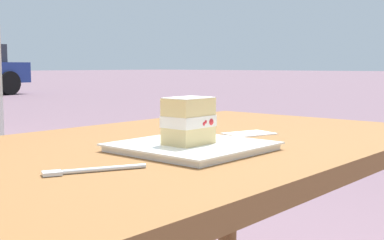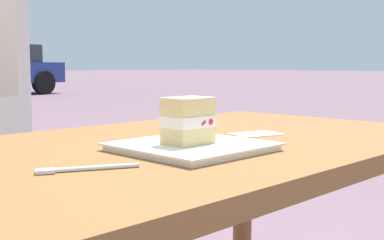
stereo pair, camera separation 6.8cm
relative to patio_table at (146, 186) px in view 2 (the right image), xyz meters
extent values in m
cylinder|color=brown|center=(0.75, 0.34, -0.27)|extent=(0.07, 0.07, 0.64)
cube|color=brown|center=(0.00, 0.00, 0.07)|extent=(1.63, 0.81, 0.04)
cube|color=white|center=(0.04, -0.11, 0.09)|extent=(0.26, 0.26, 0.01)
cube|color=white|center=(0.04, -0.11, 0.10)|extent=(0.27, 0.27, 0.00)
cube|color=#E0C17A|center=(0.02, -0.11, 0.12)|extent=(0.09, 0.07, 0.03)
cube|color=white|center=(0.02, -0.11, 0.15)|extent=(0.09, 0.07, 0.02)
sphere|color=red|center=(0.03, -0.14, 0.14)|extent=(0.01, 0.01, 0.01)
sphere|color=red|center=(0.05, -0.14, 0.15)|extent=(0.02, 0.02, 0.02)
sphere|color=red|center=(0.03, -0.14, 0.15)|extent=(0.01, 0.01, 0.01)
cube|color=#E0C17A|center=(0.02, -0.11, 0.18)|extent=(0.09, 0.07, 0.03)
cube|color=white|center=(0.02, -0.11, 0.20)|extent=(0.09, 0.07, 0.00)
cylinder|color=silver|center=(-0.21, -0.13, 0.09)|extent=(0.13, 0.07, 0.01)
cube|color=silver|center=(-0.29, -0.09, 0.09)|extent=(0.04, 0.03, 0.01)
cube|color=white|center=(0.32, -0.05, 0.09)|extent=(0.14, 0.11, 0.00)
cylinder|color=black|center=(6.87, 12.99, -0.25)|extent=(0.72, 0.31, 0.70)
cylinder|color=black|center=(6.66, 14.65, -0.25)|extent=(0.72, 0.31, 0.70)
cube|color=#B7BABF|center=(10.73, 23.51, 0.04)|extent=(4.17, 3.45, 0.63)
cube|color=#2D333D|center=(10.89, 23.61, 0.60)|extent=(2.62, 2.41, 0.50)
cylinder|color=black|center=(10.10, 22.17, -0.27)|extent=(0.67, 0.52, 0.64)
cylinder|color=black|center=(12.20, 23.41, -0.27)|extent=(0.67, 0.52, 0.64)
cylinder|color=black|center=(11.35, 24.86, -0.27)|extent=(0.67, 0.52, 0.64)
camera|label=1|loc=(-0.73, -0.78, 0.26)|focal=47.16mm
camera|label=2|loc=(-0.69, -0.83, 0.26)|focal=47.16mm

